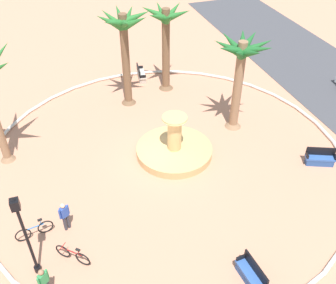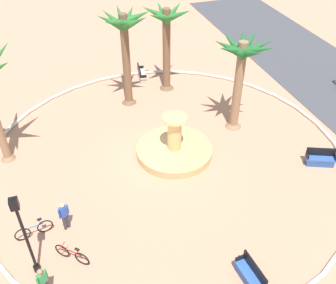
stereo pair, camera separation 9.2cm
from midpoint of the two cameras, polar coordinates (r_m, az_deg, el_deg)
ground_plane at (r=22.08m, az=-0.52°, el=-2.17°), size 80.00×80.00×0.00m
plaza_curb at (r=22.01m, az=-0.52°, el=-1.97°), size 20.37×20.37×0.20m
fountain at (r=22.05m, az=0.81°, el=-1.04°), size 4.34×4.34×2.56m
palm_tree_near_fountain at (r=24.70m, az=-6.63°, el=15.09°), size 3.48×3.46×6.44m
palm_tree_by_curb at (r=26.56m, az=-0.46°, el=15.73°), size 3.28×3.19×6.07m
palm_tree_mid_plaza at (r=22.52m, az=10.58°, el=11.41°), size 3.41×3.48×5.92m
bench_east at (r=22.96m, az=21.38°, el=-2.34°), size 1.08×1.67×1.00m
bench_west at (r=29.48m, az=-4.08°, el=9.83°), size 1.65×0.70×1.00m
bench_north at (r=16.90m, az=11.96°, el=-18.71°), size 1.64×0.64×1.00m
lamppost at (r=15.99m, az=-20.58°, el=-12.19°), size 0.32×0.32×4.42m
bicycle_red_frame at (r=18.87m, az=-19.22°, el=-12.21°), size 0.47×1.71×0.94m
bicycle_by_lamppost at (r=17.56m, az=-14.01°, el=-15.84°), size 1.19×1.32×0.94m
person_cyclist_helmet at (r=18.36m, az=-15.12°, el=-10.36°), size 0.34×0.48×1.64m
person_cyclist_photo at (r=16.42m, az=-17.95°, el=-19.03°), size 0.38×0.42×1.69m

